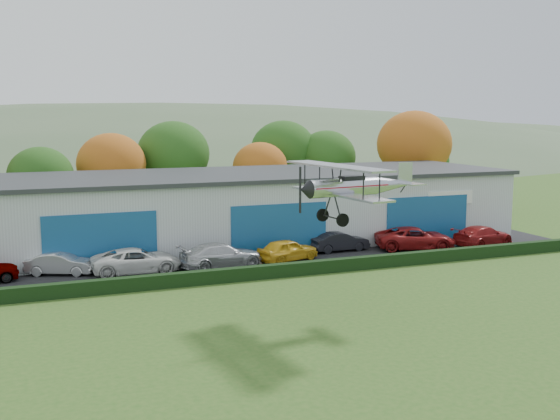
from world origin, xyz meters
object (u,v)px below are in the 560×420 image
object	(u,v)px
car_1	(60,263)
hangar	(251,206)
car_3	(221,255)
car_4	(288,250)
car_2	(137,261)
car_6	(416,238)
biplane	(353,185)
car_7	(483,236)
car_5	(340,241)

from	to	relation	value
car_1	hangar	bearing A→B (deg)	-44.33
car_3	car_4	distance (m)	4.66
car_2	car_6	bearing A→B (deg)	-89.98
car_6	car_3	bearing A→B (deg)	109.94
car_3	biplane	world-z (taller)	biplane
car_6	car_7	bearing A→B (deg)	-80.63
biplane	car_2	bearing A→B (deg)	118.29
car_2	car_7	size ratio (longest dim) A/B	1.06
car_4	car_5	distance (m)	4.91
car_1	car_4	size ratio (longest dim) A/B	0.95
car_4	car_1	bearing A→B (deg)	66.36
car_1	car_7	distance (m)	29.68
hangar	car_2	distance (m)	12.88
car_3	biplane	bearing A→B (deg)	-171.19
car_3	car_1	bearing A→B (deg)	72.28
car_5	car_6	bearing A→B (deg)	-106.21
hangar	car_1	bearing A→B (deg)	-155.81
car_4	car_7	bearing A→B (deg)	-109.73
car_1	biplane	world-z (taller)	biplane
hangar	car_4	world-z (taller)	hangar
car_5	hangar	bearing A→B (deg)	32.73
biplane	car_1	bearing A→B (deg)	127.14
car_6	car_7	size ratio (longest dim) A/B	1.11
hangar	car_7	bearing A→B (deg)	-29.66
car_2	car_7	bearing A→B (deg)	-91.78
car_5	biplane	xyz separation A→B (m)	(-6.03, -13.42, 5.60)
hangar	car_6	bearing A→B (deg)	-38.47
hangar	car_6	size ratio (longest dim) A/B	7.06
car_1	car_6	distance (m)	24.36
car_7	car_5	bearing A→B (deg)	64.50
car_4	car_3	bearing A→B (deg)	76.09
car_1	car_7	world-z (taller)	car_7
car_5	car_6	xyz separation A→B (m)	(5.41, -1.39, 0.10)
car_3	car_4	world-z (taller)	car_3
hangar	car_1	world-z (taller)	hangar
car_5	biplane	size ratio (longest dim) A/B	0.56
car_2	car_4	xyz separation A→B (m)	(9.87, -0.23, -0.02)
car_3	car_4	xyz separation A→B (m)	(4.65, 0.30, -0.05)
car_1	car_3	distance (m)	9.79
car_3	car_7	xyz separation A→B (m)	(19.99, -0.29, -0.04)
car_4	biplane	size ratio (longest dim) A/B	0.58
car_2	biplane	size ratio (longest dim) A/B	0.73
car_3	car_7	size ratio (longest dim) A/B	1.05
car_1	biplane	bearing A→B (deg)	-114.52
car_3	car_7	distance (m)	19.99
car_4	car_6	distance (m)	10.05
hangar	car_7	size ratio (longest dim) A/B	7.84
car_5	car_7	xyz separation A→B (m)	(10.70, -2.19, 0.05)
car_4	car_2	bearing A→B (deg)	71.12
car_6	biplane	distance (m)	17.49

